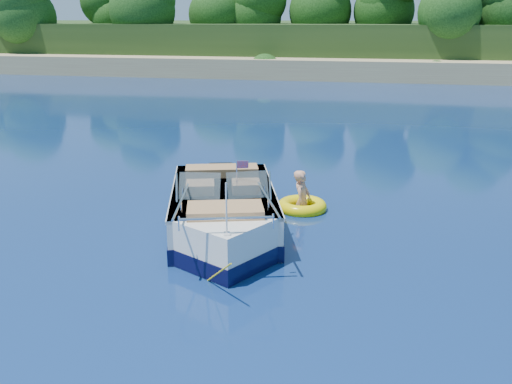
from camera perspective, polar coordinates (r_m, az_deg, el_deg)
ground at (r=10.31m, az=-8.06°, el=-9.35°), size 160.00×160.00×0.00m
shoreline at (r=72.57m, az=9.73°, el=14.03°), size 170.00×59.00×6.00m
treeline at (r=49.77m, az=8.73°, el=18.04°), size 150.00×7.12×8.19m
motorboat at (r=12.46m, az=-3.24°, el=-2.41°), size 3.36×6.13×2.10m
tow_tube at (r=14.13m, az=4.61°, el=-1.44°), size 1.59×1.59×0.33m
boy at (r=14.21m, az=4.64°, el=-1.69°), size 0.50×0.91×1.71m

